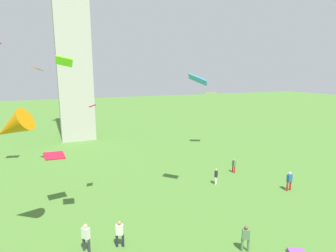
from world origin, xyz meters
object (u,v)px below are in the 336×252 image
kite_flying_7 (12,127)px  kite_flying_4 (37,69)px  person_5 (234,165)px  kite_flying_6 (64,61)px  kite_flying_3 (210,93)px  person_4 (289,180)px  kite_flying_2 (54,156)px  person_0 (120,232)px  kite_flying_1 (198,79)px  person_2 (86,236)px  person_3 (216,175)px  kite_flying_0 (92,106)px  person_1 (246,237)px

kite_flying_7 → kite_flying_4: bearing=-158.3°
person_5 → kite_flying_6: kite_flying_6 is taller
kite_flying_3 → person_4: bearing=-69.0°
kite_flying_2 → kite_flying_6: kite_flying_6 is taller
person_5 → kite_flying_3: bearing=-15.0°
person_0 → kite_flying_1: bearing=-127.7°
person_0 → person_2: (-2.02, 0.35, 0.04)m
person_3 → kite_flying_2: bearing=132.1°
kite_flying_1 → kite_flying_7: bearing=47.9°
kite_flying_0 → kite_flying_6: size_ratio=0.63×
person_3 → person_0: bearing=165.2°
kite_flying_3 → kite_flying_2: bearing=-126.1°
kite_flying_2 → kite_flying_3: 24.61m
person_5 → kite_flying_3: (3.21, 10.61, 7.13)m
person_0 → kite_flying_1: kite_flying_1 is taller
kite_flying_1 → kite_flying_3: (9.96, 14.17, -2.36)m
person_0 → person_4: size_ratio=0.96×
person_2 → kite_flying_1: size_ratio=0.97×
person_1 → kite_flying_7: kite_flying_7 is taller
kite_flying_3 → kite_flying_7: bearing=-120.7°
person_2 → kite_flying_3: kite_flying_3 is taller
person_0 → kite_flying_0: kite_flying_0 is taller
person_3 → kite_flying_7: (-16.82, -3.19, 6.78)m
kite_flying_1 → kite_flying_4: kite_flying_4 is taller
person_0 → kite_flying_3: bearing=-111.5°
kite_flying_4 → kite_flying_2: bearing=-35.9°
person_5 → kite_flying_7: 22.14m
person_0 → kite_flying_6: bearing=-17.4°
person_4 → kite_flying_6: 21.84m
person_1 → kite_flying_0: kite_flying_0 is taller
kite_flying_0 → kite_flying_4: 11.46m
person_2 → kite_flying_6: size_ratio=1.32×
person_2 → person_5: person_2 is taller
kite_flying_2 → kite_flying_6: 8.89m
person_5 → kite_flying_3: 13.18m
person_0 → kite_flying_4: size_ratio=1.24×
kite_flying_2 → kite_flying_4: kite_flying_4 is taller
kite_flying_0 → kite_flying_7: 6.53m
person_2 → person_4: person_4 is taller
person_2 → kite_flying_3: (19.95, 18.46, 6.98)m
kite_flying_1 → kite_flying_0: bearing=26.9°
person_0 → person_3: 12.73m
person_2 → kite_flying_1: (9.99, 4.29, 9.34)m
person_1 → kite_flying_4: bearing=148.4°
person_2 → person_3: person_2 is taller
person_5 → kite_flying_4: 23.62m
kite_flying_6 → kite_flying_7: kite_flying_6 is taller
kite_flying_0 → kite_flying_4: (-4.18, 10.23, 3.03)m
person_4 → kite_flying_6: (-19.12, -0.17, 10.55)m
person_4 → kite_flying_6: size_ratio=1.32×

